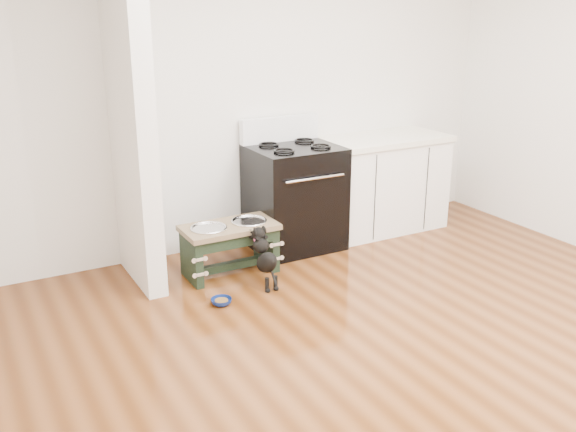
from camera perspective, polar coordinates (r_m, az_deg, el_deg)
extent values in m
plane|color=#4C250D|center=(4.15, 12.54, -12.70)|extent=(5.00, 5.00, 0.00)
plane|color=silver|center=(5.70, -3.36, 10.77)|extent=(5.00, 0.00, 5.00)
cube|color=silver|center=(4.93, -13.84, 9.03)|extent=(0.15, 0.80, 2.70)
cube|color=black|center=(5.71, 0.58, 1.65)|extent=(0.76, 0.65, 0.92)
cube|color=black|center=(5.47, 2.17, 0.22)|extent=(0.58, 0.02, 0.50)
cylinder|color=silver|center=(5.35, 2.43, 3.36)|extent=(0.56, 0.02, 0.02)
cube|color=white|center=(5.81, -0.75, 7.74)|extent=(0.76, 0.08, 0.22)
torus|color=black|center=(5.39, -0.35, 5.81)|extent=(0.18, 0.18, 0.02)
torus|color=black|center=(5.56, 2.93, 6.20)|extent=(0.18, 0.18, 0.02)
torus|color=black|center=(5.63, -1.72, 6.36)|extent=(0.18, 0.18, 0.02)
torus|color=black|center=(5.80, 1.47, 6.72)|extent=(0.18, 0.18, 0.02)
cube|color=white|center=(6.26, 8.31, 2.69)|extent=(1.20, 0.60, 0.86)
cube|color=beige|center=(6.15, 8.51, 6.77)|extent=(1.24, 0.64, 0.05)
cube|color=black|center=(6.18, 9.59, -1.29)|extent=(1.20, 0.06, 0.10)
cube|color=black|center=(5.13, -8.58, -3.81)|extent=(0.06, 0.36, 0.37)
cube|color=black|center=(5.37, -1.94, -2.54)|extent=(0.06, 0.36, 0.37)
cube|color=black|center=(5.05, -4.46, -2.30)|extent=(0.60, 0.03, 0.09)
cube|color=black|center=(5.29, -5.14, -4.42)|extent=(0.60, 0.06, 0.06)
cube|color=brown|center=(5.17, -5.25, -1.02)|extent=(0.76, 0.41, 0.04)
cylinder|color=silver|center=(5.11, -7.06, -1.32)|extent=(0.26, 0.26, 0.05)
cylinder|color=silver|center=(5.24, -3.48, -0.69)|extent=(0.26, 0.26, 0.05)
torus|color=silver|center=(5.10, -7.07, -1.06)|extent=(0.30, 0.30, 0.02)
torus|color=silver|center=(5.23, -3.49, -0.43)|extent=(0.30, 0.30, 0.02)
cylinder|color=black|center=(4.94, -1.87, -6.13)|extent=(0.03, 0.03, 0.11)
cylinder|color=black|center=(4.97, -1.12, -5.96)|extent=(0.03, 0.03, 0.11)
sphere|color=black|center=(4.95, -1.81, -6.64)|extent=(0.04, 0.04, 0.04)
sphere|color=black|center=(4.98, -1.06, -6.47)|extent=(0.04, 0.04, 0.04)
ellipsoid|color=black|center=(4.96, -1.90, -4.15)|extent=(0.13, 0.31, 0.27)
sphere|color=black|center=(5.00, -2.43, -2.62)|extent=(0.12, 0.12, 0.12)
sphere|color=black|center=(5.00, -2.63, -1.59)|extent=(0.11, 0.11, 0.11)
sphere|color=black|center=(5.05, -3.35, -1.41)|extent=(0.04, 0.04, 0.04)
sphere|color=black|center=(5.08, -2.63, -1.28)|extent=(0.04, 0.04, 0.04)
cylinder|color=black|center=(4.89, -1.25, -5.58)|extent=(0.02, 0.09, 0.10)
torus|color=#E84473|center=(5.00, -2.54, -2.10)|extent=(0.10, 0.07, 0.09)
imported|color=navy|center=(4.78, -5.94, -7.58)|extent=(0.18, 0.18, 0.05)
cylinder|color=#503717|center=(4.78, -5.94, -7.54)|extent=(0.10, 0.10, 0.02)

